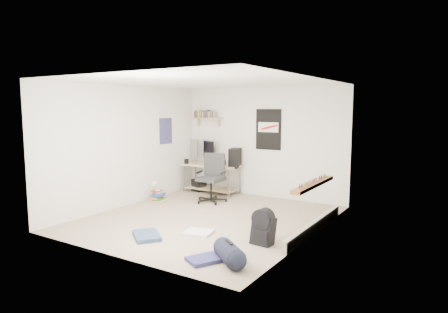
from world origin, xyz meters
The scene contains 26 objects.
floor centered at (0.00, 0.00, -0.01)m, with size 4.00×4.50×0.01m, color gray.
ceiling centered at (0.00, 0.00, 2.50)m, with size 4.00×4.50×0.01m, color white.
back_wall centered at (0.00, 2.25, 1.25)m, with size 4.00×0.01×2.50m, color silver.
left_wall centered at (-2.00, 0.00, 1.25)m, with size 0.01×4.50×2.50m, color silver.
right_wall centered at (2.00, 0.00, 1.25)m, with size 0.01×4.50×2.50m, color silver.
desk centered at (-1.20, 1.91, 0.36)m, with size 1.43×0.62×0.65m, color #C6BD89.
monitor_left centered at (-1.75, 2.00, 0.88)m, with size 0.41×0.10×0.45m, color #97979B.
monitor_right centered at (-1.31, 2.00, 0.88)m, with size 0.41×0.10×0.46m, color #A8A9AD.
pc_tower centered at (-0.58, 2.00, 0.87)m, with size 0.20×0.43×0.45m, color black.
keyboard centered at (-1.06, 1.72, 0.66)m, with size 0.35×0.12×0.02m, color black.
speaker_left centered at (-1.75, 1.66, 0.73)m, with size 0.08×0.08×0.16m, color black.
speaker_right centered at (-0.85, 1.93, 0.74)m, with size 0.09×0.09×0.17m, color black.
office_chair centered at (-0.67, 1.12, 0.49)m, with size 0.69×0.69×1.06m, color #27282A.
wall_shelf centered at (-1.45, 2.14, 1.78)m, with size 0.80×0.22×0.24m, color tan.
poster_back_wall centered at (0.15, 2.23, 1.55)m, with size 0.62×0.03×0.92m, color black.
poster_left_wall centered at (-1.99, 1.20, 1.50)m, with size 0.02×0.42×0.60m, color navy.
window centered at (1.95, 0.30, 1.45)m, with size 0.10×1.50×1.26m, color brown.
baseboard_heater centered at (1.96, 0.30, 0.09)m, with size 0.08×2.50×0.18m, color #B7B2A8.
backpack centered at (1.51, -0.69, 0.20)m, with size 0.33×0.26×0.44m, color black.
duffel_bag centered at (1.47, -1.61, 0.14)m, with size 0.27×0.27×0.53m, color black.
tshirt centered at (0.40, -0.82, 0.02)m, with size 0.44×0.37×0.04m, color silver.
jeans_a centered at (-0.18, -1.42, 0.03)m, with size 0.59×0.37×0.06m, color navy.
jeans_b centered at (1.15, -1.73, 0.03)m, with size 0.44×0.33×0.06m, color navy.
book_stack centered at (-1.75, 0.61, 0.15)m, with size 0.45×0.37×0.30m, color brown.
desk_lamp centered at (-1.73, 0.59, 0.38)m, with size 0.12×0.20×0.20m, color white.
subwoofer centered at (-1.57, 1.92, 0.14)m, with size 0.27×0.27×0.31m, color black.
Camera 1 is at (4.10, -5.93, 2.04)m, focal length 32.00 mm.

